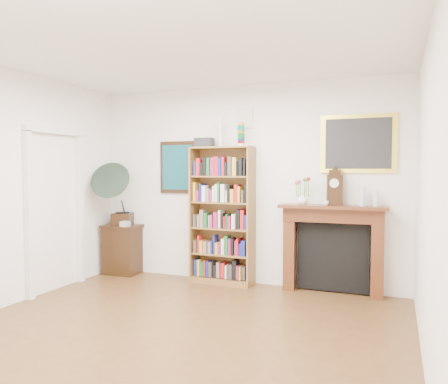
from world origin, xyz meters
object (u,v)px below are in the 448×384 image
at_px(cd_stack, 125,224).
at_px(teacup, 326,203).
at_px(mantel_clock, 335,188).
at_px(flower_vase, 302,199).
at_px(fireplace, 333,241).
at_px(bottle_left, 362,197).
at_px(bottle_right, 376,198).
at_px(gramophone, 116,190).
at_px(bookshelf, 222,207).
at_px(side_cabinet, 122,249).

height_order(cd_stack, teacup, teacup).
height_order(mantel_clock, flower_vase, mantel_clock).
bearing_deg(fireplace, bottle_left, -6.37).
distance_m(cd_stack, bottle_right, 3.58).
height_order(gramophone, bottle_right, gramophone).
height_order(bookshelf, cd_stack, bookshelf).
xyz_separation_m(side_cabinet, gramophone, (-0.02, -0.12, 0.92)).
bearing_deg(teacup, bookshelf, 179.21).
xyz_separation_m(side_cabinet, mantel_clock, (3.20, 0.09, 1.00)).
height_order(gramophone, teacup, gramophone).
height_order(teacup, bottle_right, bottle_right).
relative_size(fireplace, cd_stack, 11.49).
bearing_deg(flower_vase, fireplace, 10.51).
xyz_separation_m(fireplace, flower_vase, (-0.39, -0.07, 0.55)).
height_order(flower_vase, bottle_right, bottle_right).
bearing_deg(mantel_clock, teacup, -158.19).
height_order(cd_stack, mantel_clock, mantel_clock).
xyz_separation_m(gramophone, bottle_left, (3.56, 0.21, -0.03)).
bearing_deg(gramophone, bottle_left, -13.74).
relative_size(fireplace, bottle_right, 6.89).
bearing_deg(cd_stack, teacup, 3.16).
height_order(cd_stack, bottle_right, bottle_right).
relative_size(cd_stack, mantel_clock, 0.26).
distance_m(bookshelf, side_cabinet, 1.80).
xyz_separation_m(teacup, bottle_right, (0.60, 0.08, 0.07)).
xyz_separation_m(fireplace, teacup, (-0.08, -0.10, 0.51)).
bearing_deg(side_cabinet, flower_vase, -0.91).
relative_size(fireplace, mantel_clock, 3.02).
relative_size(fireplace, teacup, 17.66).
xyz_separation_m(mantel_clock, flower_vase, (-0.41, -0.04, -0.15)).
distance_m(fireplace, bottle_right, 0.78).
bearing_deg(cd_stack, flower_vase, 4.11).
height_order(side_cabinet, bottle_left, bottle_left).
height_order(fireplace, gramophone, gramophone).
height_order(fireplace, flower_vase, flower_vase).
height_order(side_cabinet, teacup, teacup).
bearing_deg(bottle_right, bookshelf, -178.38).
xyz_separation_m(fireplace, gramophone, (-3.20, -0.24, 0.62)).
bearing_deg(mantel_clock, bookshelf, 169.15).
xyz_separation_m(side_cabinet, bottle_left, (3.54, 0.09, 0.90)).
distance_m(side_cabinet, mantel_clock, 3.35).
xyz_separation_m(bookshelf, teacup, (1.45, -0.02, 0.10)).
bearing_deg(cd_stack, side_cabinet, 138.63).
distance_m(cd_stack, teacup, 2.97).
bearing_deg(bookshelf, fireplace, 4.54).
distance_m(side_cabinet, teacup, 3.20).
relative_size(side_cabinet, cd_stack, 6.35).
bearing_deg(fireplace, flower_vase, -170.96).
bearing_deg(bookshelf, gramophone, -173.00).
bearing_deg(mantel_clock, cd_stack, 171.71).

